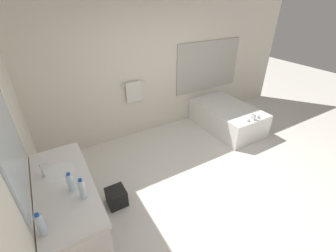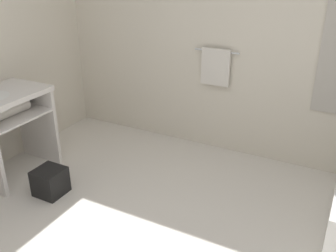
# 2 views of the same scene
# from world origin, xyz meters

# --- Properties ---
(wall_back_with_blinds) EXTENTS (7.40, 0.13, 2.70)m
(wall_back_with_blinds) POSITION_xyz_m (0.06, 2.23, 1.34)
(wall_back_with_blinds) COLOR silver
(wall_back_with_blinds) RESTS_ON ground_plane
(waste_bin) EXTENTS (0.26, 0.26, 0.26)m
(waste_bin) POSITION_xyz_m (-1.31, 0.57, 0.13)
(waste_bin) COLOR black
(waste_bin) RESTS_ON ground_plane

